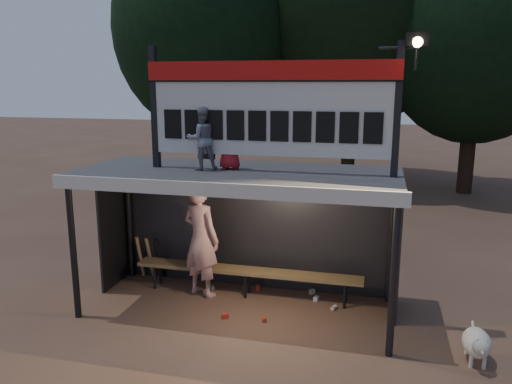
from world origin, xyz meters
TOP-DOWN VIEW (x-y plane):
  - ground at (0.00, 0.00)m, footprint 80.00×80.00m
  - player at (-0.77, 0.39)m, footprint 0.88×0.75m
  - child_a at (-0.54, -0.08)m, footprint 0.60×0.56m
  - child_b at (-0.14, 0.07)m, footprint 0.44×0.29m
  - dugout_shelter at (0.00, 0.24)m, footprint 5.10×2.08m
  - scoreboard_assembly at (0.56, -0.01)m, footprint 4.10×0.27m
  - bench at (0.00, 0.55)m, footprint 4.00×0.35m
  - tree_left at (-4.00, 10.00)m, footprint 6.46×6.46m
  - tree_mid at (1.00, 11.50)m, footprint 7.22×7.22m
  - tree_right at (5.00, 10.50)m, footprint 6.08×6.08m
  - dog at (3.52, -0.81)m, footprint 0.36×0.81m
  - bats at (-1.97, 0.82)m, footprint 0.48×0.33m
  - litter at (0.53, 0.37)m, footprint 2.32×1.38m

SIDE VIEW (x-z plane):
  - ground at x=0.00m, z-range 0.00..0.00m
  - litter at x=0.53m, z-range 0.00..0.08m
  - dog at x=3.52m, z-range 0.03..0.53m
  - bats at x=-1.97m, z-range 0.01..0.85m
  - bench at x=0.00m, z-range 0.19..0.67m
  - player at x=-0.77m, z-range 0.00..2.04m
  - dugout_shelter at x=0.00m, z-range 0.69..3.01m
  - child_b at x=-0.14m, z-range 2.32..3.21m
  - child_a at x=-0.54m, z-range 2.32..3.29m
  - scoreboard_assembly at x=0.56m, z-range 2.33..4.32m
  - tree_right at x=5.00m, z-range 0.83..9.55m
  - tree_left at x=-4.00m, z-range 0.88..10.15m
  - tree_mid at x=1.00m, z-range 0.99..11.34m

